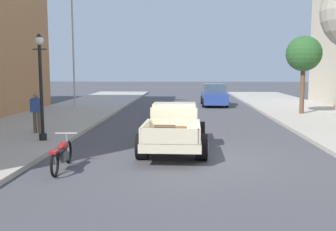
{
  "coord_description": "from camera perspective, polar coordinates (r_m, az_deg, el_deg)",
  "views": [
    {
      "loc": [
        -0.14,
        -11.27,
        2.75
      ],
      "look_at": [
        -0.83,
        2.93,
        1.0
      ],
      "focal_mm": 40.75,
      "sensor_mm": 36.0,
      "label": 1
    }
  ],
  "objects": [
    {
      "name": "hotrod_truck_cream",
      "position": [
        13.11,
        0.95,
        -1.75
      ],
      "size": [
        2.25,
        4.97,
        1.58
      ],
      "color": "beige",
      "rests_on": "ground"
    },
    {
      "name": "car_background_blue",
      "position": [
        28.65,
        6.91,
        3.0
      ],
      "size": [
        1.89,
        4.31,
        1.65
      ],
      "color": "#284293",
      "rests_on": "ground"
    },
    {
      "name": "ground_plane",
      "position": [
        11.61,
        3.43,
        -6.71
      ],
      "size": [
        140.0,
        140.0,
        0.0
      ],
      "primitive_type": "plane",
      "color": "#47474C"
    },
    {
      "name": "motorcycle_parked",
      "position": [
        10.86,
        -15.61,
        -5.53
      ],
      "size": [
        0.62,
        2.12,
        0.93
      ],
      "color": "black",
      "rests_on": "ground"
    },
    {
      "name": "pedestrian_sidewalk_left",
      "position": [
        16.33,
        -19.06,
        0.78
      ],
      "size": [
        0.53,
        0.22,
        1.65
      ],
      "color": "brown",
      "rests_on": "sidewalk_left"
    },
    {
      "name": "street_tree_second",
      "position": [
        23.5,
        19.65,
        8.61
      ],
      "size": [
        2.02,
        2.02,
        4.48
      ],
      "color": "brown",
      "rests_on": "sidewalk_right"
    },
    {
      "name": "street_lamp_near",
      "position": [
        14.49,
        -18.51,
        5.21
      ],
      "size": [
        0.5,
        0.32,
        3.85
      ],
      "color": "black",
      "rests_on": "sidewalk_left"
    },
    {
      "name": "flagpole",
      "position": [
        27.59,
        -13.62,
        13.11
      ],
      "size": [
        1.74,
        0.16,
        9.16
      ],
      "color": "#B2B2B7",
      "rests_on": "sidewalk_left"
    }
  ]
}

